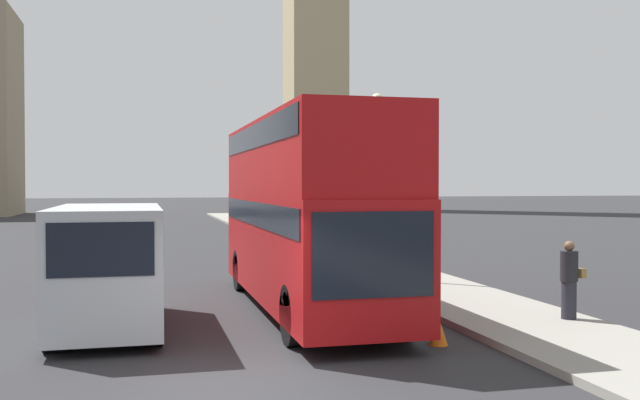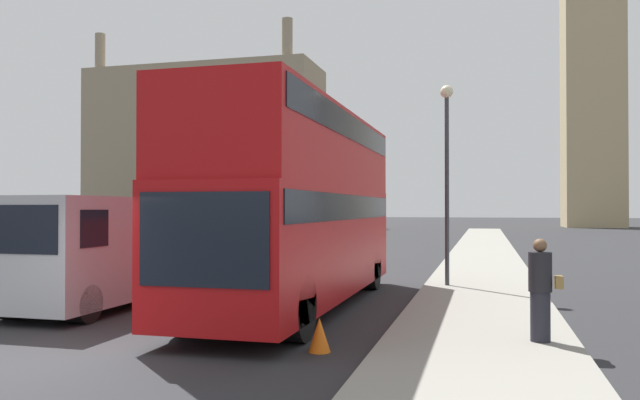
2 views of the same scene
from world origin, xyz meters
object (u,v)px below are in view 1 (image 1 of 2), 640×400
object	(u,v)px
parked_sedan	(124,222)
red_double_decker_bus	(306,205)
street_lamp	(377,157)
pedestrian	(569,280)
white_van	(108,265)

from	to	relation	value
parked_sedan	red_double_decker_bus	bearing A→B (deg)	-80.29
red_double_decker_bus	street_lamp	bearing A→B (deg)	51.54
red_double_decker_bus	pedestrian	distance (m)	6.15
red_double_decker_bus	street_lamp	world-z (taller)	street_lamp
white_van	pedestrian	distance (m)	9.69
red_double_decker_bus	pedestrian	world-z (taller)	red_double_decker_bus
red_double_decker_bus	white_van	bearing A→B (deg)	-163.03
red_double_decker_bus	pedestrian	xyz separation A→B (m)	(5.03, -3.18, -1.54)
pedestrian	red_double_decker_bus	bearing A→B (deg)	147.69
white_van	street_lamp	bearing A→B (deg)	34.90
pedestrian	parked_sedan	xyz separation A→B (m)	(-9.81, 31.09, -0.27)
street_lamp	parked_sedan	distance (m)	25.43
pedestrian	parked_sedan	bearing A→B (deg)	107.51
red_double_decker_bus	street_lamp	xyz separation A→B (m)	(3.13, 3.94, 1.33)
street_lamp	parked_sedan	size ratio (longest dim) A/B	1.21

